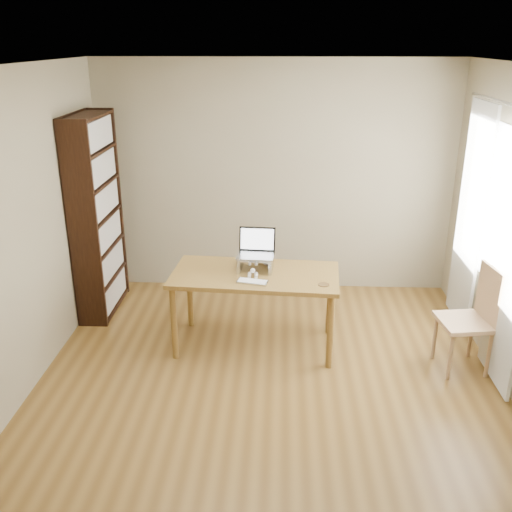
{
  "coord_description": "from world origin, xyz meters",
  "views": [
    {
      "loc": [
        0.08,
        -4.04,
        2.78
      ],
      "look_at": [
        -0.14,
        0.79,
        0.93
      ],
      "focal_mm": 40.0,
      "sensor_mm": 36.0,
      "label": 1
    }
  ],
  "objects_px": {
    "laptop": "(256,248)",
    "desk": "(255,282)",
    "cat": "(253,262)",
    "keyboard": "(252,282)",
    "bookshelf": "(97,216)",
    "chair": "(474,316)"
  },
  "relations": [
    {
      "from": "bookshelf",
      "to": "keyboard",
      "type": "xyz_separation_m",
      "value": [
        1.67,
        -0.96,
        -0.29
      ]
    },
    {
      "from": "keyboard",
      "to": "bookshelf",
      "type": "bearing_deg",
      "value": 162.54
    },
    {
      "from": "cat",
      "to": "chair",
      "type": "height_order",
      "value": "chair"
    },
    {
      "from": "bookshelf",
      "to": "laptop",
      "type": "xyz_separation_m",
      "value": [
        1.68,
        -0.6,
        -0.11
      ]
    },
    {
      "from": "bookshelf",
      "to": "cat",
      "type": "bearing_deg",
      "value": -20.79
    },
    {
      "from": "chair",
      "to": "cat",
      "type": "bearing_deg",
      "value": 159.23
    },
    {
      "from": "cat",
      "to": "chair",
      "type": "bearing_deg",
      "value": -14.9
    },
    {
      "from": "desk",
      "to": "keyboard",
      "type": "height_order",
      "value": "keyboard"
    },
    {
      "from": "laptop",
      "to": "keyboard",
      "type": "relative_size",
      "value": 1.22
    },
    {
      "from": "desk",
      "to": "laptop",
      "type": "relative_size",
      "value": 4.44
    },
    {
      "from": "bookshelf",
      "to": "desk",
      "type": "bearing_deg",
      "value": -23.76
    },
    {
      "from": "desk",
      "to": "chair",
      "type": "height_order",
      "value": "chair"
    },
    {
      "from": "desk",
      "to": "keyboard",
      "type": "relative_size",
      "value": 5.42
    },
    {
      "from": "laptop",
      "to": "desk",
      "type": "bearing_deg",
      "value": -85.96
    },
    {
      "from": "desk",
      "to": "bookshelf",
      "type": "bearing_deg",
      "value": 160.27
    },
    {
      "from": "desk",
      "to": "cat",
      "type": "relative_size",
      "value": 3.28
    },
    {
      "from": "desk",
      "to": "laptop",
      "type": "height_order",
      "value": "laptop"
    },
    {
      "from": "desk",
      "to": "cat",
      "type": "bearing_deg",
      "value": 105.47
    },
    {
      "from": "desk",
      "to": "chair",
      "type": "distance_m",
      "value": 1.96
    },
    {
      "from": "keyboard",
      "to": "cat",
      "type": "distance_m",
      "value": 0.34
    },
    {
      "from": "bookshelf",
      "to": "keyboard",
      "type": "height_order",
      "value": "bookshelf"
    },
    {
      "from": "bookshelf",
      "to": "cat",
      "type": "relative_size",
      "value": 4.35
    }
  ]
}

